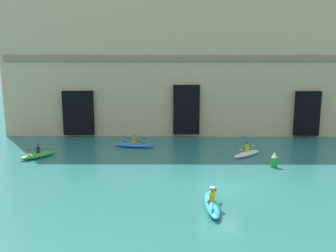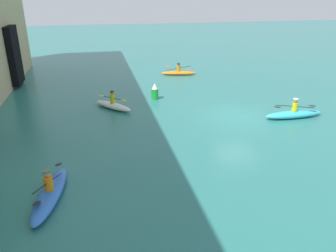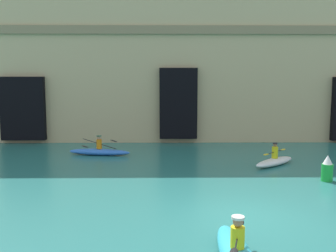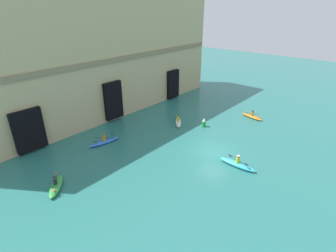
% 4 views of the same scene
% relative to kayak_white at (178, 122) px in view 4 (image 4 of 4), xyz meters
% --- Properties ---
extents(ground_plane, '(120.00, 120.00, 0.00)m').
position_rel_kayak_white_xyz_m(ground_plane, '(-3.05, -7.08, -0.24)').
color(ground_plane, '#28706B').
extents(cliff_bluff, '(37.25, 7.43, 14.93)m').
position_rel_kayak_white_xyz_m(cliff_bluff, '(-3.66, 10.49, 7.19)').
color(cliff_bluff, tan).
rests_on(cliff_bluff, ground).
extents(kayak_white, '(2.69, 2.44, 1.15)m').
position_rel_kayak_white_xyz_m(kayak_white, '(0.00, 0.00, 0.00)').
color(kayak_white, white).
rests_on(kayak_white, ground).
extents(kayak_orange, '(1.24, 3.10, 1.03)m').
position_rel_kayak_white_xyz_m(kayak_orange, '(7.80, -6.19, -0.02)').
color(kayak_orange, orange).
rests_on(kayak_orange, ground).
extents(kayak_cyan, '(0.81, 3.56, 1.17)m').
position_rel_kayak_white_xyz_m(kayak_cyan, '(-3.87, -10.14, 0.01)').
color(kayak_cyan, '#33B2C6').
rests_on(kayak_cyan, ground).
extents(kayak_green, '(2.64, 2.81, 1.10)m').
position_rel_kayak_white_xyz_m(kayak_green, '(-16.43, -0.52, 0.01)').
color(kayak_green, green).
rests_on(kayak_green, ground).
extents(kayak_blue, '(3.67, 1.35, 1.14)m').
position_rel_kayak_white_xyz_m(kayak_blue, '(-9.23, 2.78, -0.02)').
color(kayak_blue, blue).
rests_on(kayak_blue, ground).
extents(marker_buoy, '(0.47, 0.47, 1.12)m').
position_rel_kayak_white_xyz_m(marker_buoy, '(1.36, -2.91, 0.28)').
color(marker_buoy, green).
rests_on(marker_buoy, ground).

